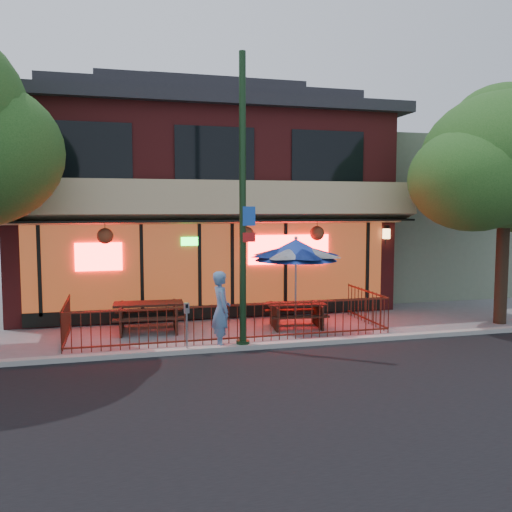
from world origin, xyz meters
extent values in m
plane|color=gray|center=(0.00, 0.00, 0.00)|extent=(80.00, 80.00, 0.00)
cube|color=black|center=(0.00, -6.00, 0.00)|extent=(80.00, 11.00, 0.00)
cube|color=#999993|center=(0.00, -0.50, 0.06)|extent=(80.00, 0.25, 0.12)
cube|color=maroon|center=(0.00, 7.20, 3.25)|extent=(12.00, 8.00, 6.50)
cube|color=#59230F|center=(0.00, 3.18, 1.65)|extent=(11.00, 0.06, 2.60)
cube|color=#FF0C0C|center=(2.30, 3.10, 2.10)|extent=(2.60, 0.04, 0.90)
cube|color=#FF0C0C|center=(-3.40, 3.10, 2.00)|extent=(1.30, 0.04, 0.80)
cube|color=tan|center=(0.00, 2.70, 3.55)|extent=(12.20, 1.33, 1.26)
cube|color=black|center=(-3.60, 3.18, 5.00)|extent=(2.40, 0.06, 1.60)
cube|color=black|center=(0.00, 3.18, 5.00)|extent=(2.40, 0.06, 1.60)
cube|color=black|center=(3.60, 3.18, 5.00)|extent=(2.40, 0.06, 1.60)
cube|color=black|center=(0.00, 3.15, 0.25)|extent=(11.00, 0.12, 0.40)
cube|color=#FFC672|center=(5.60, 3.02, 2.55)|extent=(0.18, 0.18, 0.32)
cube|color=slate|center=(9.00, 7.70, 3.00)|extent=(6.00, 7.00, 6.00)
cube|color=#511B11|center=(0.00, 0.20, 0.95)|extent=(8.40, 0.04, 0.04)
cube|color=#511B11|center=(0.00, 0.20, 0.12)|extent=(8.40, 0.04, 0.04)
cube|color=#511B11|center=(-4.20, 1.50, 0.95)|extent=(0.04, 2.60, 0.04)
cube|color=#511B11|center=(4.20, 1.50, 0.95)|extent=(0.04, 2.60, 0.04)
cylinder|color=#511B11|center=(0.00, 0.20, 0.50)|extent=(0.02, 0.02, 1.00)
cylinder|color=black|center=(0.00, -0.40, 3.50)|extent=(0.16, 0.16, 7.00)
cylinder|color=black|center=(0.00, -0.40, 0.10)|extent=(0.32, 0.32, 0.20)
cube|color=#194CB2|center=(0.12, -0.55, 3.20)|extent=(0.30, 0.02, 0.45)
cube|color=red|center=(0.12, -0.55, 2.70)|extent=(0.30, 0.02, 0.22)
cylinder|color=#2F2317|center=(8.00, 0.50, 2.24)|extent=(0.36, 0.36, 4.48)
ellipsoid|color=#194617|center=(8.00, 0.50, 4.76)|extent=(4.80, 4.80, 3.94)
ellipsoid|color=#194617|center=(8.20, 0.90, 5.74)|extent=(3.12, 3.12, 2.56)
cube|color=#341B13|center=(-2.82, 2.08, 0.38)|extent=(0.13, 1.35, 0.77)
cube|color=#341B13|center=(-1.36, 2.00, 0.38)|extent=(0.13, 1.35, 0.77)
cube|color=#341B13|center=(-2.09, 2.04, 0.77)|extent=(1.91, 0.88, 0.06)
cube|color=#341B13|center=(-2.12, 1.47, 0.46)|extent=(1.88, 0.39, 0.05)
cube|color=#341B13|center=(-2.06, 2.61, 0.46)|extent=(1.88, 0.39, 0.05)
cube|color=black|center=(1.37, 1.56, 0.34)|extent=(0.19, 1.18, 0.67)
cube|color=black|center=(2.63, 1.41, 0.34)|extent=(0.19, 1.18, 0.67)
cube|color=black|center=(2.00, 1.48, 0.67)|extent=(1.70, 0.87, 0.05)
cube|color=black|center=(1.94, 0.99, 0.40)|extent=(1.65, 0.44, 0.05)
cube|color=black|center=(2.06, 1.98, 0.40)|extent=(1.65, 0.44, 0.05)
cylinder|color=gray|center=(1.92, 1.31, 1.20)|extent=(0.05, 0.05, 2.39)
cone|color=#1B3699|center=(1.92, 1.31, 2.23)|extent=(2.29, 2.29, 0.60)
sphere|color=gray|center=(1.92, 1.31, 2.56)|extent=(0.11, 0.11, 0.11)
imported|color=#5278A4|center=(-0.50, -0.23, 0.94)|extent=(0.49, 0.71, 1.88)
cylinder|color=gray|center=(-1.36, -0.48, 0.48)|extent=(0.04, 0.04, 0.96)
cube|color=gray|center=(-1.36, -0.48, 1.07)|extent=(0.13, 0.12, 0.25)
cube|color=black|center=(-1.36, -0.53, 1.12)|extent=(0.07, 0.03, 0.09)
camera|label=1|loc=(-2.94, -12.90, 3.40)|focal=38.00mm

